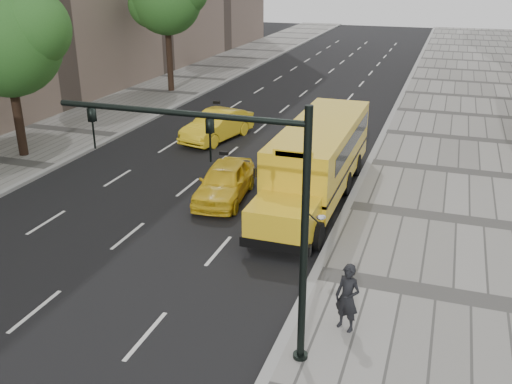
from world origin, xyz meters
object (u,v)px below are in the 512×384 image
(pedestrian, at_px, (347,298))
(taxi_far, at_px, (217,125))
(tree_b, at_px, (8,40))
(traffic_signal, at_px, (245,201))
(taxi_near, at_px, (225,181))
(school_bus, at_px, (319,154))

(pedestrian, bearing_deg, taxi_far, 145.42)
(tree_b, height_order, pedestrian, tree_b)
(pedestrian, bearing_deg, traffic_signal, -123.35)
(taxi_near, distance_m, pedestrian, 9.88)
(traffic_signal, bearing_deg, tree_b, 145.37)
(school_bus, bearing_deg, pedestrian, -72.47)
(tree_b, height_order, taxi_near, tree_b)
(tree_b, bearing_deg, taxi_near, -8.65)
(taxi_near, relative_size, traffic_signal, 0.70)
(taxi_far, distance_m, pedestrian, 18.16)
(taxi_near, bearing_deg, pedestrian, -55.71)
(tree_b, relative_size, taxi_far, 1.69)
(taxi_far, height_order, traffic_signal, traffic_signal)
(school_bus, height_order, taxi_far, school_bus)
(taxi_near, xyz_separation_m, taxi_far, (-3.52, 7.69, 0.04))
(taxi_far, relative_size, pedestrian, 2.61)
(tree_b, xyz_separation_m, taxi_near, (11.41, -1.74, -4.94))
(pedestrian, distance_m, traffic_signal, 4.04)
(taxi_far, bearing_deg, tree_b, -129.94)
(taxi_near, bearing_deg, traffic_signal, -71.37)
(tree_b, xyz_separation_m, school_bus, (14.90, 0.01, -3.95))
(taxi_near, bearing_deg, taxi_far, 108.38)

